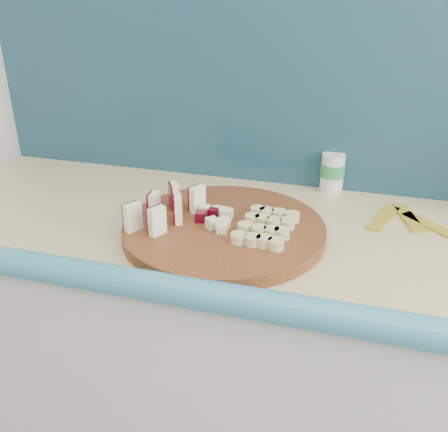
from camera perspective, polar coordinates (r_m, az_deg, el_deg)
kitchen_counter at (r=1.41m, az=14.01°, el=-19.20°), size 2.20×0.63×0.91m
backsplash at (r=1.33m, az=18.08°, el=12.63°), size 2.20×0.02×0.50m
cutting_board at (r=1.11m, az=-0.00°, el=-1.58°), size 0.47×0.47×0.03m
apple_wedges at (r=1.12m, az=-6.69°, el=0.96°), size 0.12×0.17×0.06m
apple_chunks at (r=1.11m, az=-1.43°, el=-0.21°), size 0.06×0.07×0.02m
banana_slices at (r=1.08m, az=4.88°, el=-1.19°), size 0.12×0.17×0.02m
canister at (r=1.36m, az=12.28°, el=4.94°), size 0.06×0.06×0.10m
banana_peel at (r=1.26m, az=20.22°, el=-0.47°), size 0.21×0.17×0.01m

